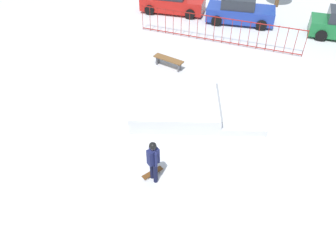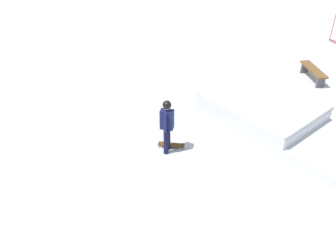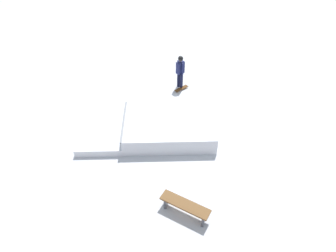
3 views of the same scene
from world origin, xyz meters
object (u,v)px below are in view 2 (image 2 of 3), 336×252
skate_ramp (272,116)px  skater (167,123)px  skateboard (171,145)px  park_bench (313,71)px

skate_ramp → skater: 3.79m
skateboard → skater: bearing=-113.5°
skater → skateboard: size_ratio=2.18×
skater → park_bench: skater is taller
skateboard → park_bench: park_bench is taller
skater → skate_ramp: bearing=36.9°
skate_ramp → park_bench: size_ratio=3.61×
skate_ramp → skateboard: 3.55m
skateboard → park_bench: size_ratio=0.48×
skate_ramp → park_bench: bearing=102.6°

